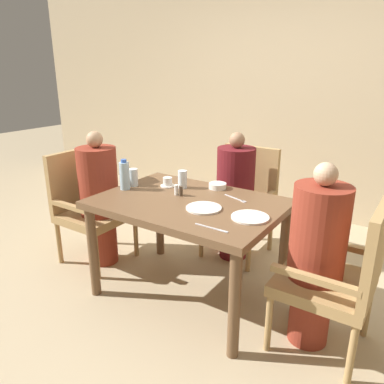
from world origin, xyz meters
The scene contains 20 objects.
ground_plane centered at (0.00, 0.00, 0.00)m, with size 16.00×16.00×0.00m, color tan.
wall_back centered at (0.00, 2.09, 1.40)m, with size 8.00×0.06×2.80m.
dining_table centered at (0.00, 0.00, 0.64)m, with size 1.27×0.89×0.74m.
chair_left_side centered at (-1.04, 0.00, 0.51)m, with size 0.53×0.52×0.95m.
diner_in_left_chair centered at (-0.89, 0.00, 0.58)m, with size 0.32×0.32×1.14m.
chair_far_side centered at (0.00, 0.85, 0.51)m, with size 0.52×0.53×0.95m.
diner_in_far_chair centered at (0.00, 0.71, 0.57)m, with size 0.32×0.32×1.12m.
chair_right_side centered at (1.04, 0.00, 0.51)m, with size 0.53×0.52×0.95m.
diner_in_right_chair centered at (0.89, 0.00, 0.58)m, with size 0.32×0.32×1.13m.
plate_main_left centered at (0.17, -0.08, 0.75)m, with size 0.23×0.23×0.01m.
plate_main_right centered at (0.49, -0.05, 0.75)m, with size 0.23×0.23×0.01m.
teacup_with_saucer centered at (-0.32, 0.18, 0.77)m, with size 0.11×0.11×0.07m.
bowl_small centered at (0.03, 0.35, 0.76)m, with size 0.13×0.13×0.04m.
water_bottle centered at (-0.54, -0.05, 0.85)m, with size 0.08×0.08×0.23m.
glass_tall_near centered at (-0.20, 0.21, 0.81)m, with size 0.07×0.07×0.14m.
glass_tall_mid centered at (-0.54, 0.05, 0.81)m, with size 0.07×0.07×0.14m.
salt_shaker centered at (-0.14, 0.05, 0.78)m, with size 0.03×0.03×0.08m.
pepper_shaker centered at (-0.10, 0.05, 0.78)m, with size 0.03×0.03×0.07m.
fork_beside_plate centered at (0.27, 0.21, 0.74)m, with size 0.20×0.08×0.00m.
knife_beside_plate centered at (0.38, -0.31, 0.74)m, with size 0.22×0.02×0.00m.
Camera 1 is at (1.37, -2.01, 1.62)m, focal length 35.00 mm.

